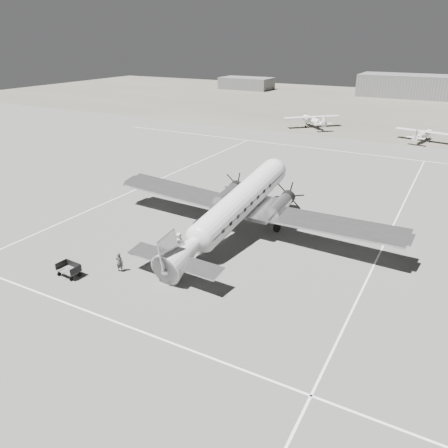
{
  "coord_description": "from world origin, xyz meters",
  "views": [
    {
      "loc": [
        16.44,
        -31.72,
        17.61
      ],
      "look_at": [
        -0.72,
        -0.47,
        2.2
      ],
      "focal_mm": 35.0,
      "sensor_mm": 36.0,
      "label": 1
    }
  ],
  "objects_px": {
    "ramp_agent": "(175,244)",
    "ground_crew": "(120,262)",
    "passenger": "(179,242)",
    "baggage_cart_near": "(166,253)",
    "dc3_airliner": "(234,210)",
    "shed_secondary": "(246,83)",
    "hangar_main": "(431,87)",
    "light_plane_right": "(423,136)",
    "light_plane_left": "(313,122)",
    "baggage_cart_far": "(69,270)"
  },
  "relations": [
    {
      "from": "dc3_airliner",
      "to": "baggage_cart_far",
      "type": "height_order",
      "value": "dc3_airliner"
    },
    {
      "from": "hangar_main",
      "to": "baggage_cart_far",
      "type": "height_order",
      "value": "hangar_main"
    },
    {
      "from": "light_plane_left",
      "to": "ground_crew",
      "type": "xyz_separation_m",
      "value": [
        5.5,
        -65.93,
        -0.44
      ]
    },
    {
      "from": "hangar_main",
      "to": "ground_crew",
      "type": "distance_m",
      "value": 129.04
    },
    {
      "from": "baggage_cart_far",
      "to": "light_plane_left",
      "type": "bearing_deg",
      "value": 95.94
    },
    {
      "from": "dc3_airliner",
      "to": "light_plane_left",
      "type": "distance_m",
      "value": 56.88
    },
    {
      "from": "baggage_cart_near",
      "to": "passenger",
      "type": "bearing_deg",
      "value": 66.83
    },
    {
      "from": "baggage_cart_far",
      "to": "baggage_cart_near",
      "type": "bearing_deg",
      "value": 54.11
    },
    {
      "from": "ramp_agent",
      "to": "light_plane_left",
      "type": "bearing_deg",
      "value": 41.97
    },
    {
      "from": "baggage_cart_near",
      "to": "ground_crew",
      "type": "height_order",
      "value": "ground_crew"
    },
    {
      "from": "ramp_agent",
      "to": "passenger",
      "type": "relative_size",
      "value": 1.04
    },
    {
      "from": "passenger",
      "to": "baggage_cart_near",
      "type": "bearing_deg",
      "value": 164.97
    },
    {
      "from": "ramp_agent",
      "to": "passenger",
      "type": "distance_m",
      "value": 0.64
    },
    {
      "from": "hangar_main",
      "to": "baggage_cart_far",
      "type": "bearing_deg",
      "value": -96.07
    },
    {
      "from": "baggage_cart_far",
      "to": "ground_crew",
      "type": "height_order",
      "value": "ground_crew"
    },
    {
      "from": "hangar_main",
      "to": "baggage_cart_near",
      "type": "distance_m",
      "value": 125.38
    },
    {
      "from": "dc3_airliner",
      "to": "ground_crew",
      "type": "xyz_separation_m",
      "value": [
        -5.17,
        -10.09,
        -2.07
      ]
    },
    {
      "from": "light_plane_right",
      "to": "passenger",
      "type": "height_order",
      "value": "light_plane_right"
    },
    {
      "from": "hangar_main",
      "to": "dc3_airliner",
      "type": "bearing_deg",
      "value": -92.76
    },
    {
      "from": "baggage_cart_far",
      "to": "ramp_agent",
      "type": "relative_size",
      "value": 1.06
    },
    {
      "from": "light_plane_left",
      "to": "baggage_cart_near",
      "type": "xyz_separation_m",
      "value": [
        7.49,
        -62.41,
        -0.73
      ]
    },
    {
      "from": "shed_secondary",
      "to": "baggage_cart_near",
      "type": "height_order",
      "value": "shed_secondary"
    },
    {
      "from": "baggage_cart_near",
      "to": "hangar_main",
      "type": "bearing_deg",
      "value": 66.07
    },
    {
      "from": "shed_secondary",
      "to": "ground_crew",
      "type": "relative_size",
      "value": 10.89
    },
    {
      "from": "ground_crew",
      "to": "passenger",
      "type": "bearing_deg",
      "value": -126.22
    },
    {
      "from": "light_plane_right",
      "to": "dc3_airliner",
      "type": "bearing_deg",
      "value": -89.46
    },
    {
      "from": "light_plane_left",
      "to": "baggage_cart_far",
      "type": "xyz_separation_m",
      "value": [
        2.45,
        -68.47,
        -0.73
      ]
    },
    {
      "from": "dc3_airliner",
      "to": "passenger",
      "type": "distance_m",
      "value": 5.95
    },
    {
      "from": "baggage_cart_near",
      "to": "ramp_agent",
      "type": "xyz_separation_m",
      "value": [
        0.07,
        1.25,
        0.36
      ]
    },
    {
      "from": "shed_secondary",
      "to": "dc3_airliner",
      "type": "distance_m",
      "value": 125.79
    },
    {
      "from": "ground_crew",
      "to": "baggage_cart_near",
      "type": "bearing_deg",
      "value": -134.53
    },
    {
      "from": "light_plane_left",
      "to": "light_plane_right",
      "type": "bearing_deg",
      "value": -52.02
    },
    {
      "from": "dc3_airliner",
      "to": "ramp_agent",
      "type": "xyz_separation_m",
      "value": [
        -3.11,
        -5.31,
        -2.0
      ]
    },
    {
      "from": "baggage_cart_far",
      "to": "ramp_agent",
      "type": "xyz_separation_m",
      "value": [
        5.11,
        7.31,
        0.36
      ]
    },
    {
      "from": "shed_secondary",
      "to": "light_plane_left",
      "type": "height_order",
      "value": "shed_secondary"
    },
    {
      "from": "shed_secondary",
      "to": "passenger",
      "type": "relative_size",
      "value": 10.47
    },
    {
      "from": "light_plane_left",
      "to": "baggage_cart_near",
      "type": "relative_size",
      "value": 6.42
    },
    {
      "from": "light_plane_right",
      "to": "passenger",
      "type": "xyz_separation_m",
      "value": [
        -13.9,
        -57.29,
        -0.22
      ]
    },
    {
      "from": "baggage_cart_near",
      "to": "ground_crew",
      "type": "relative_size",
      "value": 1.15
    },
    {
      "from": "shed_secondary",
      "to": "baggage_cart_near",
      "type": "xyz_separation_m",
      "value": [
        51.1,
        -120.04,
        -1.47
      ]
    },
    {
      "from": "hangar_main",
      "to": "dc3_airliner",
      "type": "height_order",
      "value": "hangar_main"
    },
    {
      "from": "dc3_airliner",
      "to": "ramp_agent",
      "type": "distance_m",
      "value": 6.47
    },
    {
      "from": "light_plane_left",
      "to": "light_plane_right",
      "type": "xyz_separation_m",
      "value": [
        21.5,
        -3.23,
        -0.19
      ]
    },
    {
      "from": "light_plane_left",
      "to": "passenger",
      "type": "bearing_deg",
      "value": -126.31
    },
    {
      "from": "hangar_main",
      "to": "baggage_cart_far",
      "type": "distance_m",
      "value": 131.86
    },
    {
      "from": "shed_secondary",
      "to": "light_plane_left",
      "type": "distance_m",
      "value": 72.27
    },
    {
      "from": "passenger",
      "to": "shed_secondary",
      "type": "bearing_deg",
      "value": 11.71
    },
    {
      "from": "hangar_main",
      "to": "light_plane_right",
      "type": "bearing_deg",
      "value": -85.56
    },
    {
      "from": "ramp_agent",
      "to": "ground_crew",
      "type": "bearing_deg",
      "value": -168.5
    },
    {
      "from": "light_plane_left",
      "to": "ground_crew",
      "type": "distance_m",
      "value": 66.16
    }
  ]
}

